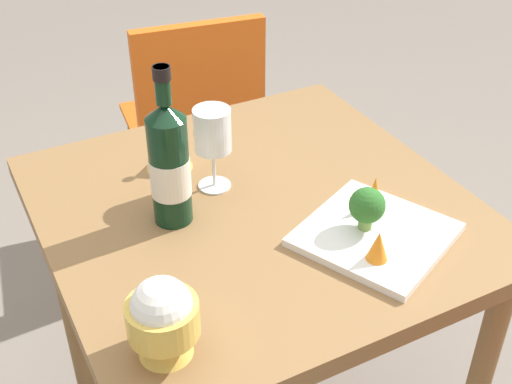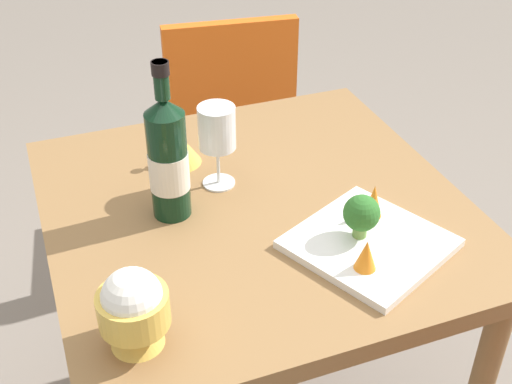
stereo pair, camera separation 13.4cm
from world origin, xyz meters
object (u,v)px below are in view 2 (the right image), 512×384
at_px(rice_bowl, 133,308).
at_px(carrot_garnish_right, 366,255).
at_px(wine_glass, 217,130).
at_px(chair_near_window, 228,109).
at_px(serving_plate, 369,244).
at_px(broccoli_floret, 362,214).
at_px(rice_bowl_lid, 178,147).
at_px(wine_bottle, 168,158).
at_px(carrot_garnish_left, 373,201).

height_order(rice_bowl, carrot_garnish_right, rice_bowl).
relative_size(wine_glass, rice_bowl, 1.26).
xyz_separation_m(chair_near_window, wine_glass, (0.72, -0.26, 0.36)).
xyz_separation_m(serving_plate, carrot_garnish_right, (0.07, -0.05, 0.04)).
bearing_deg(broccoli_floret, rice_bowl_lid, -148.58).
distance_m(wine_bottle, rice_bowl, 0.35).
bearing_deg(rice_bowl, serving_plate, 100.32).
height_order(rice_bowl, broccoli_floret, rice_bowl).
xyz_separation_m(rice_bowl, broccoli_floret, (-0.10, 0.44, -0.01)).
relative_size(wine_glass, rice_bowl_lid, 1.79).
xyz_separation_m(broccoli_floret, carrot_garnish_left, (-0.05, 0.05, -0.01)).
xyz_separation_m(wine_bottle, broccoli_floret, (0.21, 0.30, -0.06)).
height_order(wine_bottle, rice_bowl_lid, wine_bottle).
bearing_deg(carrot_garnish_left, carrot_garnish_right, -33.18).
xyz_separation_m(wine_glass, rice_bowl_lid, (-0.11, -0.06, -0.09)).
bearing_deg(wine_glass, serving_plate, 33.13).
height_order(rice_bowl_lid, carrot_garnish_right, rice_bowl_lid).
bearing_deg(serving_plate, chair_near_window, 176.46).
height_order(chair_near_window, rice_bowl_lid, chair_near_window).
distance_m(wine_bottle, broccoli_floret, 0.37).
xyz_separation_m(wine_glass, carrot_garnish_left, (0.23, 0.23, -0.08)).
height_order(chair_near_window, broccoli_floret, broccoli_floret).
relative_size(chair_near_window, rice_bowl, 6.00).
relative_size(wine_bottle, wine_glass, 1.79).
bearing_deg(wine_bottle, carrot_garnish_right, 41.89).
distance_m(rice_bowl_lid, carrot_garnish_left, 0.45).
height_order(serving_plate, carrot_garnish_right, carrot_garnish_right).
bearing_deg(rice_bowl, wine_glass, 146.01).
xyz_separation_m(wine_bottle, carrot_garnish_left, (0.17, 0.35, -0.07)).
xyz_separation_m(carrot_garnish_left, carrot_garnish_right, (0.13, -0.08, -0.01)).
bearing_deg(carrot_garnish_right, wine_glass, -157.65).
distance_m(rice_bowl, broccoli_floret, 0.45).
bearing_deg(rice_bowl_lid, wine_bottle, -18.95).
xyz_separation_m(rice_bowl, rice_bowl_lid, (-0.49, 0.20, -0.04)).
relative_size(wine_bottle, serving_plate, 0.96).
bearing_deg(wine_bottle, carrot_garnish_left, 64.61).
bearing_deg(wine_bottle, chair_near_window, 154.56).
relative_size(chair_near_window, rice_bowl_lid, 8.50).
distance_m(broccoli_floret, carrot_garnish_left, 0.07).
distance_m(rice_bowl_lid, broccoli_floret, 0.46).
height_order(wine_glass, rice_bowl_lid, wine_glass).
distance_m(rice_bowl, carrot_garnish_left, 0.51).
bearing_deg(wine_bottle, broccoli_floret, 54.59).
relative_size(wine_glass, carrot_garnish_left, 2.58).
height_order(rice_bowl_lid, carrot_garnish_left, rice_bowl_lid).
xyz_separation_m(serving_plate, carrot_garnish_left, (-0.07, 0.04, 0.04)).
bearing_deg(chair_near_window, rice_bowl, -107.52).
relative_size(wine_glass, broccoli_floret, 2.09).
bearing_deg(chair_near_window, rice_bowl_lid, -109.76).
bearing_deg(carrot_garnish_left, rice_bowl, -73.30).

